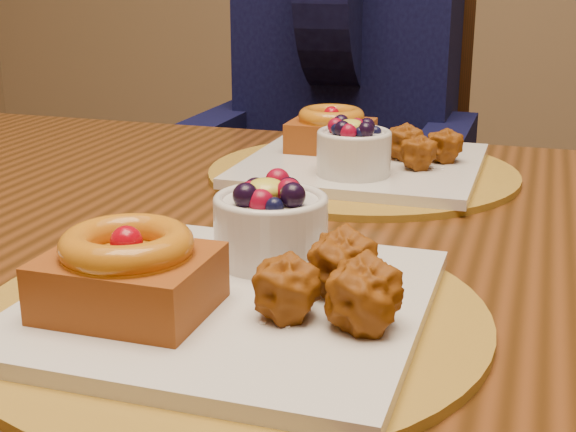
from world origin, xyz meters
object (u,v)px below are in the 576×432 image
Objects in this scene: chair_far at (345,221)px; diner at (348,65)px; place_setting_near at (229,283)px; place_setting_far at (360,158)px; dining_table at (313,301)px.

chair_far is 1.24× the size of diner.
place_setting_near is at bearing -93.43° from chair_far.
place_setting_near is 0.39× the size of chair_far.
chair_far is (-0.13, 0.48, -0.24)m from place_setting_far.
place_setting_near is at bearing -64.66° from diner.
place_setting_near is 0.49× the size of diner.
dining_table is 0.24m from place_setting_far.
place_setting_far is at bearing 90.63° from dining_table.
dining_table is 4.21× the size of place_setting_far.
place_setting_near reaches higher than place_setting_far.
place_setting_near is 0.95m from diner.
place_setting_far is at bearing -57.68° from diner.
chair_far reaches higher than dining_table.
chair_far is 0.30m from diner.
place_setting_far is 0.56m from chair_far.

